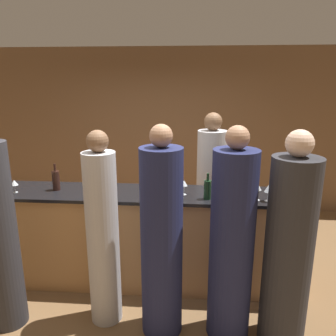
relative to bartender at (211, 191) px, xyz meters
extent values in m
plane|color=brown|center=(-0.84, -0.72, -0.87)|extent=(14.00, 14.00, 0.00)
cube|color=brown|center=(-0.84, 1.64, 0.53)|extent=(8.00, 0.06, 2.80)
cube|color=#B27F4C|center=(-0.84, -0.72, -0.35)|extent=(3.40, 0.55, 1.05)
cube|color=black|center=(-0.84, -0.72, 0.20)|extent=(3.46, 0.61, 0.04)
cylinder|color=#B2B2B7|center=(0.00, 0.00, -0.04)|extent=(0.37, 0.37, 1.66)
sphere|color=brown|center=(0.00, 0.00, 0.90)|extent=(0.22, 0.22, 0.22)
cylinder|color=#B2B2B7|center=(-1.05, -1.34, -0.04)|extent=(0.30, 0.30, 1.66)
sphere|color=brown|center=(-1.05, -1.34, 0.88)|extent=(0.19, 0.19, 0.19)
cylinder|color=#2D2D33|center=(-1.95, -1.47, 0.01)|extent=(0.31, 0.31, 1.76)
cylinder|color=#2D2D33|center=(0.58, -1.48, -0.03)|extent=(0.40, 0.40, 1.68)
sphere|color=beige|center=(0.58, -1.48, 0.91)|extent=(0.22, 0.22, 0.22)
cylinder|color=#1E234C|center=(-0.49, -1.44, -0.01)|extent=(0.37, 0.37, 1.73)
sphere|color=#A37556|center=(-0.49, -1.44, 0.95)|extent=(0.19, 0.19, 0.19)
cylinder|color=#1E234C|center=(0.11, -1.44, -0.01)|extent=(0.38, 0.38, 1.72)
sphere|color=#A37556|center=(0.11, -1.44, 0.94)|extent=(0.19, 0.19, 0.19)
cylinder|color=black|center=(-1.72, -0.71, 0.32)|extent=(0.08, 0.08, 0.21)
cylinder|color=black|center=(-1.72, -0.71, 0.47)|extent=(0.03, 0.03, 0.08)
cylinder|color=black|center=(-0.08, -0.87, 0.31)|extent=(0.07, 0.07, 0.20)
cylinder|color=black|center=(-0.08, -0.87, 0.45)|extent=(0.03, 0.03, 0.08)
cylinder|color=silver|center=(-2.13, -0.83, 0.22)|extent=(0.05, 0.05, 0.00)
cylinder|color=silver|center=(-2.13, -0.83, 0.26)|extent=(0.01, 0.01, 0.08)
cone|color=silver|center=(-2.13, -0.83, 0.33)|extent=(0.08, 0.08, 0.06)
cylinder|color=silver|center=(-0.37, -0.85, 0.22)|extent=(0.05, 0.05, 0.00)
cylinder|color=silver|center=(-0.37, -0.85, 0.27)|extent=(0.01, 0.01, 0.10)
cone|color=silver|center=(-0.37, -0.85, 0.36)|extent=(0.07, 0.07, 0.06)
cylinder|color=silver|center=(0.41, -0.87, 0.22)|extent=(0.05, 0.05, 0.00)
cylinder|color=silver|center=(0.41, -0.87, 0.27)|extent=(0.01, 0.01, 0.10)
cone|color=silver|center=(0.41, -0.87, 0.36)|extent=(0.07, 0.07, 0.06)
cylinder|color=silver|center=(0.51, -0.89, 0.22)|extent=(0.05, 0.05, 0.00)
cylinder|color=silver|center=(0.51, -0.89, 0.27)|extent=(0.01, 0.01, 0.09)
cone|color=silver|center=(0.51, -0.89, 0.35)|extent=(0.08, 0.08, 0.07)
cylinder|color=silver|center=(0.07, -0.96, 0.22)|extent=(0.05, 0.05, 0.00)
cylinder|color=silver|center=(0.07, -0.96, 0.26)|extent=(0.01, 0.01, 0.08)
cone|color=silver|center=(0.07, -0.96, 0.34)|extent=(0.08, 0.08, 0.08)
cylinder|color=silver|center=(-0.54, -0.76, 0.22)|extent=(0.05, 0.05, 0.00)
cylinder|color=silver|center=(-0.54, -0.76, 0.27)|extent=(0.01, 0.01, 0.09)
cone|color=silver|center=(-0.54, -0.76, 0.35)|extent=(0.08, 0.08, 0.06)
cylinder|color=silver|center=(-0.32, -0.76, 0.22)|extent=(0.05, 0.05, 0.00)
cylinder|color=silver|center=(-0.32, -0.76, 0.27)|extent=(0.01, 0.01, 0.10)
cone|color=silver|center=(-0.32, -0.76, 0.35)|extent=(0.07, 0.07, 0.06)
camera|label=1|loc=(-0.24, -4.02, 1.38)|focal=35.00mm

